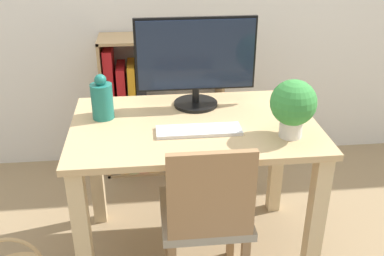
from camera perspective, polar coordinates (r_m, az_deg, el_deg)
ground_plane at (r=2.54m, az=0.25°, el=-15.03°), size 10.00×10.00×0.00m
desk at (r=2.18m, az=0.28°, el=-2.92°), size 1.15×0.74×0.76m
monitor at (r=2.22m, az=0.49°, el=8.80°), size 0.60×0.22×0.45m
keyboard at (r=2.02m, az=0.88°, el=-0.31°), size 0.38×0.12×0.02m
vase at (r=2.17m, az=-11.35°, el=3.58°), size 0.10×0.10×0.22m
potted_plant at (r=1.98m, az=12.72°, el=2.87°), size 0.20×0.20×0.26m
chair at (r=2.02m, az=1.86°, el=-10.85°), size 0.40×0.40×0.83m
bookshelf at (r=3.07m, az=-6.26°, el=1.60°), size 0.79×0.28×0.94m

